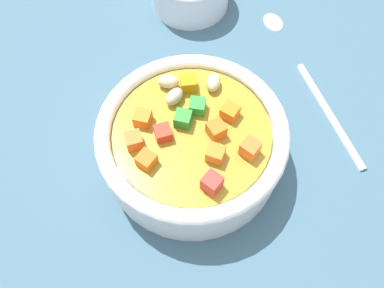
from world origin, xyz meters
TOP-DOWN VIEW (x-y plane):
  - ground_plane at (0.00, 0.00)cm, footprint 140.00×140.00cm
  - soup_bowl_main at (0.01, 0.02)cm, footprint 18.02×18.02cm
  - spoon at (16.53, -0.76)cm, footprint 9.14×22.47cm

SIDE VIEW (x-z plane):
  - ground_plane at x=0.00cm, z-range -2.00..0.00cm
  - spoon at x=16.53cm, z-range -0.03..0.84cm
  - soup_bowl_main at x=0.01cm, z-range -0.17..6.58cm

